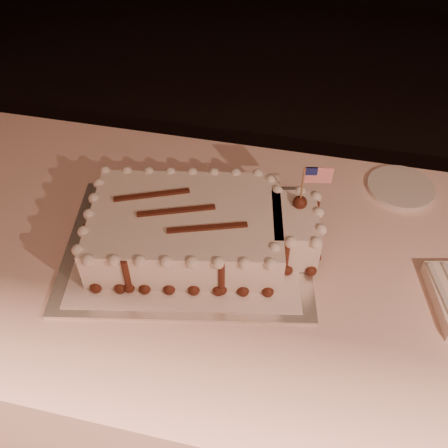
% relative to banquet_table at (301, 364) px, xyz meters
% --- Properties ---
extents(room_shell, '(6.10, 8.10, 2.90)m').
position_rel_banquet_table_xyz_m(room_shell, '(0.00, -0.60, 1.02)').
color(room_shell, black).
rests_on(room_shell, ground).
extents(banquet_table, '(2.40, 0.80, 0.75)m').
position_rel_banquet_table_xyz_m(banquet_table, '(0.00, 0.00, 0.00)').
color(banquet_table, '#FFD1C5').
rests_on(banquet_table, ground).
extents(cake_board, '(0.59, 0.49, 0.01)m').
position_rel_banquet_table_xyz_m(cake_board, '(-0.29, 0.01, 0.38)').
color(cake_board, silver).
rests_on(cake_board, banquet_table).
extents(doily, '(0.53, 0.44, 0.00)m').
position_rel_banquet_table_xyz_m(doily, '(-0.29, 0.01, 0.38)').
color(doily, white).
rests_on(doily, cake_board).
extents(sheet_cake, '(0.51, 0.34, 0.20)m').
position_rel_banquet_table_xyz_m(sheet_cake, '(-0.26, 0.01, 0.43)').
color(sheet_cake, silver).
rests_on(sheet_cake, doily).
extents(side_plate, '(0.16, 0.16, 0.01)m').
position_rel_banquet_table_xyz_m(side_plate, '(0.17, 0.30, 0.38)').
color(side_plate, silver).
rests_on(side_plate, banquet_table).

